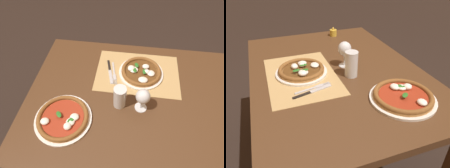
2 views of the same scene
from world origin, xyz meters
The scene contains 9 objects.
ground_plane centered at (0.00, 0.00, 0.00)m, with size 24.00×24.00×0.00m, color black.
dining_table centered at (0.00, 0.00, 0.64)m, with size 1.34×0.97×0.74m.
paper_placemat centered at (0.01, -0.21, 0.74)m, with size 0.55×0.38×0.00m, color tan.
pizza_near centered at (-0.01, -0.20, 0.76)m, with size 0.29×0.29×0.05m.
pizza_far centered at (0.40, 0.20, 0.76)m, with size 0.32×0.32×0.05m.
wine_glass centered at (-0.02, 0.07, 0.85)m, with size 0.08×0.08×0.16m.
pint_glass centered at (0.10, 0.06, 0.81)m, with size 0.07×0.07×0.15m.
fork centered at (0.16, -0.18, 0.75)m, with size 0.06×0.20×0.00m.
knife centered at (0.19, -0.19, 0.75)m, with size 0.07×0.21×0.01m.
Camera 1 is at (0.07, 0.66, 1.67)m, focal length 30.00 mm.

